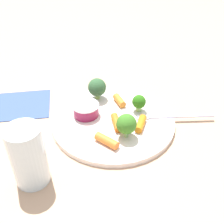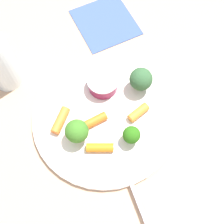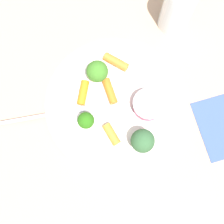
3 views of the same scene
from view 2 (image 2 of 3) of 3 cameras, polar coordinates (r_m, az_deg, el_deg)
ground_plane at (r=0.62m, az=-1.31°, el=-1.27°), size 2.40×2.40×0.00m
plate at (r=0.62m, az=-1.32°, el=-1.04°), size 0.29×0.29×0.01m
sauce_cup at (r=0.63m, az=-1.68°, el=5.32°), size 0.06×0.06×0.03m
broccoli_floret_0 at (r=0.57m, az=3.61°, el=-4.26°), size 0.03×0.03×0.04m
broccoli_floret_1 at (r=0.61m, az=5.36°, el=6.01°), size 0.05×0.05×0.06m
broccoli_floret_2 at (r=0.57m, az=-6.50°, el=-3.53°), size 0.04×0.04×0.06m
carrot_stick_0 at (r=0.60m, az=-3.48°, el=-1.57°), size 0.02×0.05×0.02m
carrot_stick_1 at (r=0.61m, az=4.88°, el=-0.08°), size 0.02×0.05×0.02m
carrot_stick_2 at (r=0.58m, az=-2.25°, el=-6.57°), size 0.04×0.05×0.02m
carrot_stick_3 at (r=0.61m, az=-9.48°, el=-1.51°), size 0.05×0.05×0.02m
fork at (r=0.57m, az=3.67°, el=-13.34°), size 0.18×0.05×0.00m
drinking_glass at (r=0.65m, az=-19.98°, el=8.54°), size 0.06×0.06×0.12m
napkin at (r=0.75m, az=-1.24°, el=16.24°), size 0.15×0.14×0.00m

